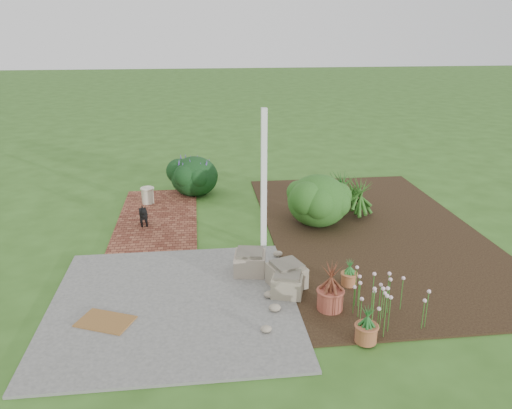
{
  "coord_description": "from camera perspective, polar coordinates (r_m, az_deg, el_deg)",
  "views": [
    {
      "loc": [
        -0.81,
        -8.1,
        3.79
      ],
      "look_at": [
        0.2,
        0.4,
        0.7
      ],
      "focal_mm": 35.0,
      "sensor_mm": 36.0,
      "label": 1
    }
  ],
  "objects": [
    {
      "name": "purple_flowering_bush",
      "position": [
        11.79,
        -7.07,
        3.33
      ],
      "size": [
        1.12,
        1.12,
        0.94
      ],
      "primitive_type": "ellipsoid",
      "rotation": [
        0.0,
        0.0,
        0.01
      ],
      "color": "black",
      "rests_on": "ground"
    },
    {
      "name": "agapanthus_clump_front",
      "position": [
        11.3,
        9.48,
        2.31
      ],
      "size": [
        1.0,
        1.0,
        0.82
      ],
      "primitive_type": null,
      "rotation": [
        0.0,
        0.0,
        0.09
      ],
      "color": "#093712",
      "rests_on": "garden_bed"
    },
    {
      "name": "stone_trough_mid",
      "position": [
        8.03,
        -0.7,
        -6.71
      ],
      "size": [
        0.56,
        0.56,
        0.32
      ],
      "primitive_type": "cube",
      "rotation": [
        0.0,
        0.0,
        -0.17
      ],
      "color": "gray",
      "rests_on": "concrete_patio"
    },
    {
      "name": "coir_doormat",
      "position": [
        7.15,
        -16.83,
        -12.66
      ],
      "size": [
        0.84,
        0.7,
        0.02
      ],
      "primitive_type": "cube",
      "rotation": [
        0.0,
        0.0,
        -0.41
      ],
      "color": "brown",
      "rests_on": "concrete_patio"
    },
    {
      "name": "stone_trough_far",
      "position": [
        7.66,
        3.53,
        -8.12
      ],
      "size": [
        0.62,
        0.62,
        0.32
      ],
      "primitive_type": "cube",
      "rotation": [
        0.0,
        0.0,
        0.34
      ],
      "color": "gray",
      "rests_on": "concrete_patio"
    },
    {
      "name": "brick_path",
      "position": [
        10.59,
        -11.14,
        -1.41
      ],
      "size": [
        1.6,
        3.5,
        0.04
      ],
      "primitive_type": "cube",
      "color": "#5A281C",
      "rests_on": "ground"
    },
    {
      "name": "pink_flower_patch",
      "position": [
        7.01,
        14.9,
        -10.42
      ],
      "size": [
        1.02,
        1.02,
        0.61
      ],
      "primitive_type": null,
      "rotation": [
        0.0,
        0.0,
        0.07
      ],
      "color": "#113D0F",
      "rests_on": "garden_bed"
    },
    {
      "name": "terracotta_pot_small_left",
      "position": [
        7.84,
        10.58,
        -8.35
      ],
      "size": [
        0.27,
        0.27,
        0.2
      ],
      "primitive_type": "cylinder",
      "rotation": [
        0.0,
        0.0,
        -0.15
      ],
      "color": "#A76238",
      "rests_on": "garden_bed"
    },
    {
      "name": "ground",
      "position": [
        8.98,
        -0.97,
        -5.12
      ],
      "size": [
        80.0,
        80.0,
        0.0
      ],
      "primitive_type": "plane",
      "color": "#31591C",
      "rests_on": "ground"
    },
    {
      "name": "black_dog",
      "position": [
        10.07,
        -12.76,
        -1.05
      ],
      "size": [
        0.2,
        0.47,
        0.41
      ],
      "rotation": [
        0.0,
        0.0,
        0.18
      ],
      "color": "black",
      "rests_on": "brick_path"
    },
    {
      "name": "cream_ceramic_urn",
      "position": [
        11.35,
        -12.28,
        1.01
      ],
      "size": [
        0.32,
        0.32,
        0.35
      ],
      "primitive_type": "cylinder",
      "rotation": [
        0.0,
        0.0,
        0.25
      ],
      "color": "beige",
      "rests_on": "brick_path"
    },
    {
      "name": "concrete_patio",
      "position": [
        7.4,
        -9.4,
        -11.08
      ],
      "size": [
        3.5,
        3.5,
        0.04
      ],
      "primitive_type": "cube",
      "color": "#595957",
      "rests_on": "ground"
    },
    {
      "name": "evergreen_shrub",
      "position": [
        9.93,
        7.11,
        0.61
      ],
      "size": [
        1.23,
        1.23,
        1.03
      ],
      "primitive_type": "ellipsoid",
      "rotation": [
        0.0,
        0.0,
        -0.01
      ],
      "color": "#153A0E",
      "rests_on": "garden_bed"
    },
    {
      "name": "terracotta_pot_bronze",
      "position": [
        7.16,
        8.47,
        -10.69
      ],
      "size": [
        0.44,
        0.44,
        0.29
      ],
      "primitive_type": "cylinder",
      "rotation": [
        0.0,
        0.0,
        -0.25
      ],
      "color": "brown",
      "rests_on": "garden_bed"
    },
    {
      "name": "stone_trough_near",
      "position": [
        7.45,
        3.62,
        -9.13
      ],
      "size": [
        0.55,
        0.55,
        0.29
      ],
      "primitive_type": "cube",
      "rotation": [
        0.0,
        0.0,
        -0.3
      ],
      "color": "gray",
      "rests_on": "concrete_patio"
    },
    {
      "name": "agapanthus_clump_back",
      "position": [
        10.54,
        11.24,
        1.38
      ],
      "size": [
        1.34,
        1.34,
        0.98
      ],
      "primitive_type": null,
      "rotation": [
        0.0,
        0.0,
        0.27
      ],
      "color": "#173B11",
      "rests_on": "garden_bed"
    },
    {
      "name": "garden_bed",
      "position": [
        9.96,
        13.2,
        -2.99
      ],
      "size": [
        4.0,
        7.0,
        0.03
      ],
      "primitive_type": "cube",
      "color": "black",
      "rests_on": "ground"
    },
    {
      "name": "veranda_post",
      "position": [
        8.66,
        0.89,
        2.78
      ],
      "size": [
        0.1,
        0.1,
        2.5
      ],
      "primitive_type": "cube",
      "color": "white",
      "rests_on": "ground"
    },
    {
      "name": "terracotta_pot_small_right",
      "position": [
        6.6,
        12.47,
        -14.19
      ],
      "size": [
        0.35,
        0.35,
        0.23
      ],
      "primitive_type": "cylinder",
      "rotation": [
        0.0,
        0.0,
        -0.36
      ],
      "color": "#955232",
      "rests_on": "garden_bed"
    }
  ]
}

